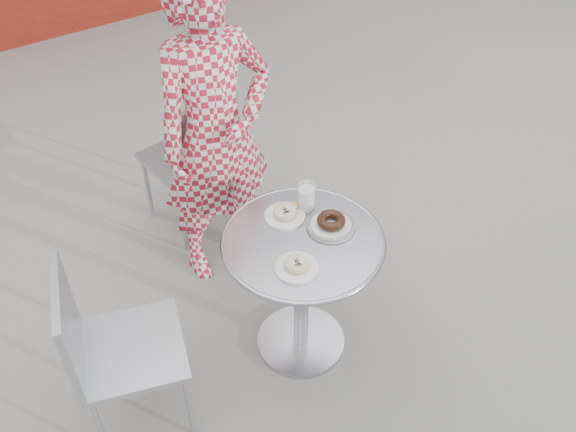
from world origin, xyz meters
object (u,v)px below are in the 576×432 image
plate_checker (331,224)px  plate_near (297,266)px  bistro_table (302,268)px  chair_far (193,185)px  chair_left (135,376)px  seated_person (216,135)px  milk_cup (306,197)px  plate_far (285,213)px

plate_checker → plate_near: bearing=-154.4°
bistro_table → chair_far: chair_far is taller
bistro_table → plate_checker: 0.22m
chair_far → chair_left: 1.18m
bistro_table → seated_person: 0.72m
chair_far → plate_near: (-0.09, -1.12, 0.42)m
milk_cup → chair_far: bearing=98.8°
seated_person → plate_checker: 0.69m
bistro_table → chair_far: size_ratio=0.80×
bistro_table → chair_far: 1.04m
chair_far → seated_person: 0.61m
seated_person → milk_cup: 0.54m
bistro_table → milk_cup: 0.29m
chair_left → plate_checker: size_ratio=4.13×
chair_far → chair_left: size_ratio=1.01×
bistro_table → plate_far: (0.02, 0.15, 0.18)m
bistro_table → seated_person: seated_person is taller
bistro_table → milk_cup: milk_cup is taller
plate_checker → bistro_table: bearing=-179.2°
plate_near → plate_checker: 0.27m
chair_far → plate_near: size_ratio=5.08×
chair_left → plate_near: size_ratio=5.01×
chair_far → milk_cup: bearing=91.4°
chair_left → plate_near: bearing=-89.8°
chair_far → plate_checker: bearing=91.1°
plate_near → seated_person: bearing=83.2°
chair_far → milk_cup: 0.98m
seated_person → plate_near: bearing=-97.4°
chair_left → seated_person: bearing=-34.1°
milk_cup → plate_far: bearing=179.6°
chair_left → plate_near: chair_left is taller
chair_far → seated_person: seated_person is taller
chair_left → seated_person: seated_person is taller
chair_far → plate_checker: chair_far is taller
chair_left → plate_far: 0.87m
chair_far → milk_cup: (0.13, -0.86, 0.46)m
seated_person → plate_checker: (0.15, -0.67, -0.09)m
plate_checker → milk_cup: size_ratio=1.68×
plate_far → plate_near: 0.29m
chair_left → seated_person: size_ratio=0.53×
plate_far → milk_cup: milk_cup is taller
plate_checker → milk_cup: 0.15m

